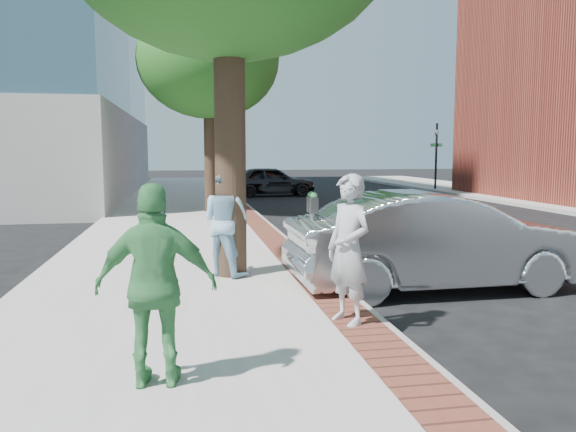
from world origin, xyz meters
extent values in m
plane|color=black|center=(0.00, 0.00, 0.00)|extent=(120.00, 120.00, 0.00)
cube|color=#9E9991|center=(-1.50, 8.00, 0.07)|extent=(5.00, 60.00, 0.15)
cube|color=brown|center=(0.70, 8.00, 0.15)|extent=(0.60, 60.00, 0.01)
cube|color=gray|center=(1.05, 8.00, 0.07)|extent=(0.10, 60.00, 0.15)
cylinder|color=black|center=(0.90, 22.00, 1.90)|extent=(0.12, 0.12, 3.80)
imported|color=black|center=(0.90, 22.00, 3.00)|extent=(0.18, 0.15, 0.90)
cube|color=#1E7238|center=(0.90, 22.00, 2.60)|extent=(0.70, 0.03, 0.18)
cylinder|color=black|center=(12.50, 22.00, 1.90)|extent=(0.12, 0.12, 3.80)
imported|color=black|center=(12.50, 22.00, 3.00)|extent=(0.18, 0.15, 0.90)
cube|color=#1E7238|center=(12.50, 22.00, 2.60)|extent=(0.70, 0.03, 0.18)
cylinder|color=black|center=(-0.60, 1.90, 2.35)|extent=(0.52, 0.52, 4.40)
cylinder|color=black|center=(-0.50, 12.00, 2.08)|extent=(0.40, 0.40, 3.85)
ellipsoid|color=#1D4814|center=(-0.50, 12.00, 5.32)|extent=(4.80, 4.80, 3.94)
cylinder|color=gray|center=(0.60, 0.96, 0.72)|extent=(0.07, 0.07, 1.15)
cube|color=#2D3030|center=(0.60, 0.87, 1.42)|extent=(0.12, 0.14, 0.24)
cube|color=#2D3030|center=(0.60, 1.05, 1.42)|extent=(0.12, 0.14, 0.24)
sphere|color=#3F8C4C|center=(0.60, 0.87, 1.57)|extent=(0.11, 0.11, 0.11)
sphere|color=#3F8C4C|center=(0.60, 1.05, 1.57)|extent=(0.11, 0.11, 0.11)
imported|color=#9D9EA2|center=(0.59, -1.09, 1.07)|extent=(0.68, 0.79, 1.84)
imported|color=#82AFCA|center=(-0.68, 1.90, 1.07)|extent=(1.13, 1.13, 1.85)
imported|color=#3F8B4C|center=(-1.62, -2.55, 1.07)|extent=(1.11, 0.55, 1.83)
imported|color=#AFB1B6|center=(2.67, 0.85, 0.80)|extent=(4.88, 1.79, 1.60)
imported|color=black|center=(2.91, 20.49, 0.76)|extent=(4.50, 1.94, 1.51)
camera|label=1|loc=(-1.35, -7.56, 2.26)|focal=35.00mm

